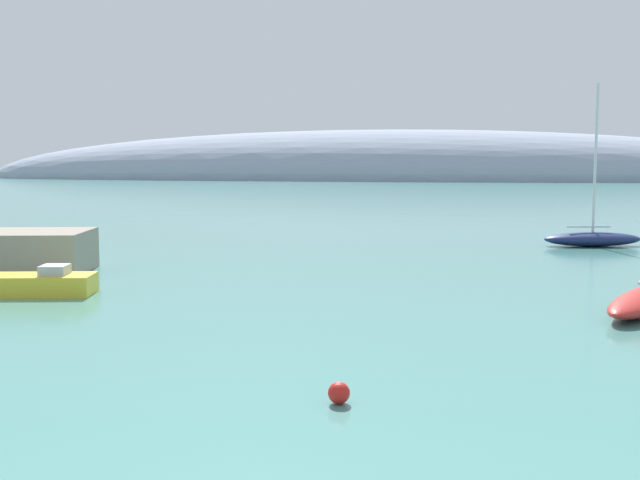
# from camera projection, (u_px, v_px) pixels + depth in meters

# --- Properties ---
(distant_ridge) EXTENTS (246.88, 51.69, 28.48)m
(distant_ridge) POSITION_uv_depth(u_px,v_px,m) (380.00, 179.00, 223.98)
(distant_ridge) COLOR #8E99AD
(distant_ridge) RESTS_ON ground
(sailboat_navy_mid_mooring) EXTENTS (6.67, 3.59, 10.45)m
(sailboat_navy_mid_mooring) POSITION_uv_depth(u_px,v_px,m) (593.00, 237.00, 50.30)
(sailboat_navy_mid_mooring) COLOR navy
(sailboat_navy_mid_mooring) RESTS_ON water
(motorboat_yellow_alongside_breakwater) EXTENTS (5.04, 2.83, 1.24)m
(motorboat_yellow_alongside_breakwater) POSITION_uv_depth(u_px,v_px,m) (39.00, 284.00, 32.20)
(motorboat_yellow_alongside_breakwater) COLOR yellow
(motorboat_yellow_alongside_breakwater) RESTS_ON water
(mooring_buoy_red) EXTENTS (0.51, 0.51, 0.51)m
(mooring_buoy_red) POSITION_uv_depth(u_px,v_px,m) (339.00, 393.00, 17.79)
(mooring_buoy_red) COLOR red
(mooring_buoy_red) RESTS_ON water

